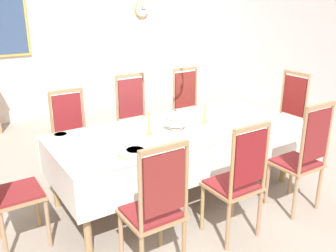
{
  "coord_description": "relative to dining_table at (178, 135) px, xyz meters",
  "views": [
    {
      "loc": [
        -2.09,
        -3.15,
        2.1
      ],
      "look_at": [
        -0.19,
        -0.19,
        0.87
      ],
      "focal_mm": 38.95,
      "sensor_mm": 36.0,
      "label": 1
    }
  ],
  "objects": [
    {
      "name": "chair_south_c",
      "position": [
        0.86,
        -0.96,
        -0.1
      ],
      "size": [
        0.44,
        0.42,
        1.18
      ],
      "color": "tan",
      "rests_on": "ground"
    },
    {
      "name": "chair_south_a",
      "position": [
        -0.86,
        -0.96,
        -0.12
      ],
      "size": [
        0.44,
        0.42,
        1.15
      ],
      "color": "tan",
      "rests_on": "ground"
    },
    {
      "name": "mounted_clock",
      "position": [
        1.57,
        3.63,
        1.19
      ],
      "size": [
        0.29,
        0.06,
        0.29
      ],
      "color": "#D1B251"
    },
    {
      "name": "back_wall",
      "position": [
        0.0,
        3.7,
        0.89
      ],
      "size": [
        7.27,
        0.08,
        3.19
      ],
      "primitive_type": "cube",
      "color": "silver",
      "rests_on": "ground"
    },
    {
      "name": "chair_north_c",
      "position": [
        0.86,
        0.97,
        -0.1
      ],
      "size": [
        0.44,
        0.42,
        1.19
      ],
      "rotation": [
        0.0,
        0.0,
        3.14
      ],
      "color": "tan",
      "rests_on": "ground"
    },
    {
      "name": "chair_north_b",
      "position": [
        -0.01,
        0.97,
        -0.1
      ],
      "size": [
        0.44,
        0.42,
        1.19
      ],
      "rotation": [
        0.0,
        0.0,
        3.14
      ],
      "color": "tan",
      "rests_on": "ground"
    },
    {
      "name": "bowl_near_right",
      "position": [
        -0.33,
        -0.44,
        0.1
      ],
      "size": [
        0.15,
        0.15,
        0.04
      ],
      "color": "white",
      "rests_on": "tablecloth"
    },
    {
      "name": "ground",
      "position": [
        0.0,
        0.1,
        -0.73
      ],
      "size": [
        7.27,
        7.13,
        0.04
      ],
      "primitive_type": "cube",
      "color": "#9E9286"
    },
    {
      "name": "candlestick_east",
      "position": [
        0.36,
        0.0,
        0.2
      ],
      "size": [
        0.07,
        0.07,
        0.31
      ],
      "color": "gold",
      "rests_on": "tablecloth"
    },
    {
      "name": "soup_tureen",
      "position": [
        -0.04,
        0.0,
        0.18
      ],
      "size": [
        0.27,
        0.27,
        0.21
      ],
      "color": "white",
      "rests_on": "tablecloth"
    },
    {
      "name": "dining_table",
      "position": [
        0.0,
        0.0,
        0.0
      ],
      "size": [
        2.68,
        1.11,
        0.78
      ],
      "color": "#A68358",
      "rests_on": "ground"
    },
    {
      "name": "bowl_near_left",
      "position": [
        -0.72,
        -0.38,
        0.1
      ],
      "size": [
        0.2,
        0.2,
        0.05
      ],
      "color": "white",
      "rests_on": "tablecloth"
    },
    {
      "name": "spoon_primary",
      "position": [
        -0.86,
        -0.35,
        0.08
      ],
      "size": [
        0.06,
        0.17,
        0.01
      ],
      "rotation": [
        0.0,
        0.0,
        0.27
      ],
      "color": "gold",
      "rests_on": "tablecloth"
    },
    {
      "name": "chair_north_a",
      "position": [
        -0.86,
        0.96,
        -0.13
      ],
      "size": [
        0.44,
        0.42,
        1.1
      ],
      "rotation": [
        0.0,
        0.0,
        3.14
      ],
      "color": "tan",
      "rests_on": "ground"
    },
    {
      "name": "spoon_secondary",
      "position": [
        -0.43,
        -0.42,
        0.08
      ],
      "size": [
        0.06,
        0.18,
        0.01
      ],
      "rotation": [
        0.0,
        0.0,
        -0.22
      ],
      "color": "gold",
      "rests_on": "tablecloth"
    },
    {
      "name": "bowl_far_left",
      "position": [
        -1.15,
        0.41,
        0.1
      ],
      "size": [
        0.15,
        0.15,
        0.04
      ],
      "color": "white",
      "rests_on": "tablecloth"
    },
    {
      "name": "chair_head_east",
      "position": [
        1.75,
        0.0,
        -0.1
      ],
      "size": [
        0.42,
        0.44,
        1.2
      ],
      "rotation": [
        0.0,
        0.0,
        1.57
      ],
      "color": "tan",
      "rests_on": "ground"
    },
    {
      "name": "chair_south_b",
      "position": [
        -0.01,
        -0.96,
        -0.12
      ],
      "size": [
        0.44,
        0.42,
        1.13
      ],
      "color": "#A08656",
      "rests_on": "ground"
    },
    {
      "name": "bowl_far_right",
      "position": [
        0.25,
        -0.43,
        0.09
      ],
      "size": [
        0.16,
        0.16,
        0.03
      ],
      "color": "white",
      "rests_on": "tablecloth"
    },
    {
      "name": "candlestick_west",
      "position": [
        -0.36,
        0.0,
        0.21
      ],
      "size": [
        0.07,
        0.07,
        0.34
      ],
      "color": "gold",
      "rests_on": "tablecloth"
    },
    {
      "name": "tablecloth",
      "position": [
        0.0,
        0.0,
        -0.03
      ],
      "size": [
        2.7,
        1.13,
        0.4
      ],
      "color": "white",
      "rests_on": "dining_table"
    },
    {
      "name": "chair_head_west",
      "position": [
        -1.74,
        0.0,
        -0.14
      ],
      "size": [
        0.42,
        0.44,
        1.07
      ],
      "rotation": [
        0.0,
        0.0,
        -1.57
      ],
      "color": "tan",
      "rests_on": "ground"
    }
  ]
}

